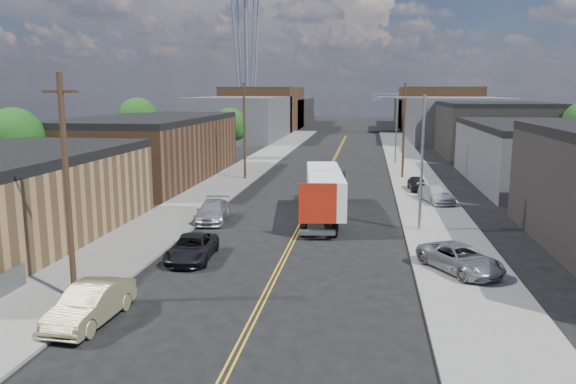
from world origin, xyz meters
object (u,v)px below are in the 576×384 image
(car_left_b, at_px, (91,304))
(car_right_lot_c, at_px, (417,184))
(car_right_lot_a, at_px, (460,258))
(car_right_lot_b, at_px, (436,194))
(car_left_c, at_px, (192,248))
(car_left_d, at_px, (212,211))
(semi_truck, at_px, (326,189))

(car_left_b, bearing_deg, car_right_lot_c, 67.55)
(car_left_b, height_order, car_right_lot_a, car_left_b)
(car_right_lot_a, relative_size, car_right_lot_b, 1.06)
(car_left_c, xyz_separation_m, car_right_lot_a, (14.29, -0.48, 0.16))
(car_right_lot_a, bearing_deg, car_left_c, 146.90)
(car_left_b, distance_m, car_left_d, 18.00)
(car_right_lot_c, bearing_deg, car_left_c, -125.50)
(car_left_d, height_order, car_right_lot_c, car_left_d)
(car_left_d, xyz_separation_m, car_right_lot_a, (15.69, -9.64, 0.11))
(car_right_lot_b, bearing_deg, car_left_d, -168.21)
(semi_truck, height_order, car_right_lot_c, semi_truck)
(semi_truck, distance_m, car_left_b, 22.22)
(car_right_lot_b, bearing_deg, car_left_b, -137.67)
(car_left_c, height_order, car_right_lot_c, car_right_lot_c)
(semi_truck, distance_m, car_right_lot_c, 13.75)
(semi_truck, xyz_separation_m, car_left_c, (-6.50, -11.89, -1.38))
(car_left_d, bearing_deg, car_left_c, -87.02)
(semi_truck, relative_size, car_right_lot_c, 3.75)
(car_left_b, height_order, car_right_lot_c, car_left_b)
(semi_truck, bearing_deg, car_left_d, -167.91)
(semi_truck, bearing_deg, car_left_b, -117.81)
(car_left_b, relative_size, car_left_c, 0.98)
(car_left_c, bearing_deg, car_left_d, 94.79)
(car_left_b, xyz_separation_m, car_right_lot_a, (15.69, 8.36, 0.05))
(semi_truck, bearing_deg, car_right_lot_c, 49.31)
(semi_truck, relative_size, car_left_d, 2.80)
(car_left_c, relative_size, car_right_lot_c, 1.30)
(car_right_lot_b, relative_size, car_right_lot_c, 1.24)
(car_left_b, distance_m, car_right_lot_a, 17.78)
(car_right_lot_b, distance_m, car_right_lot_c, 5.55)
(car_left_c, bearing_deg, car_left_b, -102.90)
(car_right_lot_b, bearing_deg, semi_truck, -161.38)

